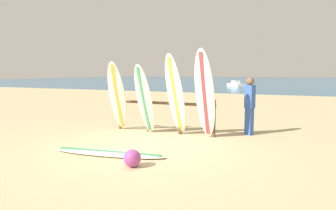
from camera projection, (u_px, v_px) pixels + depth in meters
The scene contains 11 objects.
ground_plane at pixel (144, 149), 6.82m from camera, with size 120.00×120.00×0.00m, color tan.
ocean_water at pixel (282, 81), 59.66m from camera, with size 120.00×80.00×0.01m, color #1E5984.
surfboard_rack at pixel (164, 111), 8.56m from camera, with size 3.03×0.09×1.00m.
surfboard_leaning_far_left at pixel (118, 97), 8.70m from camera, with size 0.64×0.93×2.03m.
surfboard_leaning_left at pixel (144, 99), 8.39m from camera, with size 0.64×0.72×1.96m.
surfboard_leaning_center_left at pixel (176, 95), 8.04m from camera, with size 0.58×0.85×2.22m.
surfboard_leaning_center at pixel (205, 94), 7.72m from camera, with size 0.63×0.70×2.33m.
surfboard_lying_on_sand at pixel (109, 153), 6.34m from camera, with size 2.57×0.85×0.08m.
beachgoer_standing at pixel (250, 103), 8.24m from camera, with size 0.30×0.27×1.59m.
small_boat_offshore at pixel (236, 85), 34.86m from camera, with size 2.52×3.00×0.71m.
beach_ball at pixel (132, 158), 5.50m from camera, with size 0.33×0.33×0.33m, color #A53F8C.
Camera 1 is at (3.16, -5.90, 1.74)m, focal length 32.15 mm.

